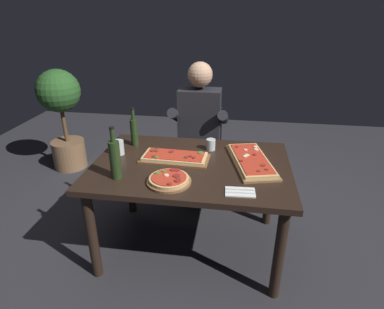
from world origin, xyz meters
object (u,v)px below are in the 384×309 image
object	(u,v)px
wine_bottle_dark	(115,159)
seated_diner	(199,128)
dining_table	(191,175)
diner_chair	(200,148)
pizza_rectangular_front	(175,157)
pizza_round_far	(169,180)
pizza_rectangular_left	(251,160)
tumbler_near_camera	(119,148)
tumbler_far_side	(211,145)
potted_plant_corner	(62,112)
oil_bottle_amber	(134,131)

from	to	relation	value
wine_bottle_dark	seated_diner	xyz separation A→B (m)	(0.41, 1.01, -0.14)
dining_table	seated_diner	xyz separation A→B (m)	(-0.04, 0.74, 0.10)
dining_table	diner_chair	size ratio (longest dim) A/B	1.61
pizza_rectangular_front	pizza_round_far	size ratio (longest dim) A/B	1.78
pizza_rectangular_left	diner_chair	bearing A→B (deg)	120.76
tumbler_near_camera	tumbler_far_side	distance (m)	0.71
pizza_rectangular_front	tumbler_far_side	size ratio (longest dim) A/B	5.84
wine_bottle_dark	diner_chair	size ratio (longest dim) A/B	0.41
pizza_rectangular_front	diner_chair	xyz separation A→B (m)	(0.09, 0.81, -0.27)
tumbler_near_camera	potted_plant_corner	xyz separation A→B (m)	(-1.08, 1.09, -0.10)
pizza_rectangular_front	diner_chair	bearing A→B (deg)	83.76
tumbler_far_side	potted_plant_corner	size ratio (longest dim) A/B	0.07
dining_table	oil_bottle_amber	bearing A→B (deg)	151.35
tumbler_far_side	diner_chair	xyz separation A→B (m)	(-0.15, 0.59, -0.30)
oil_bottle_amber	tumbler_far_side	distance (m)	0.62
tumbler_near_camera	pizza_rectangular_front	bearing A→B (deg)	-4.51
pizza_round_far	tumbler_far_side	world-z (taller)	tumbler_far_side
dining_table	pizza_rectangular_front	distance (m)	0.18
pizza_rectangular_left	dining_table	bearing A→B (deg)	-169.68
pizza_round_far	pizza_rectangular_front	bearing A→B (deg)	95.05
diner_chair	pizza_round_far	bearing A→B (deg)	-92.97
wine_bottle_dark	dining_table	bearing A→B (deg)	30.96
pizza_rectangular_front	tumbler_far_side	bearing A→B (deg)	42.22
diner_chair	seated_diner	xyz separation A→B (m)	(0.00, -0.12, 0.26)
wine_bottle_dark	potted_plant_corner	world-z (taller)	potted_plant_corner
wine_bottle_dark	oil_bottle_amber	bearing A→B (deg)	95.28
tumbler_far_side	dining_table	bearing A→B (deg)	-113.39
dining_table	seated_diner	distance (m)	0.74
pizza_rectangular_front	pizza_round_far	world-z (taller)	same
pizza_rectangular_front	tumbler_near_camera	size ratio (longest dim) A/B	4.61
pizza_round_far	tumbler_far_side	distance (m)	0.59
pizza_rectangular_left	seated_diner	distance (m)	0.80
tumbler_far_side	wine_bottle_dark	bearing A→B (deg)	-136.46
pizza_rectangular_front	potted_plant_corner	world-z (taller)	potted_plant_corner
seated_diner	potted_plant_corner	size ratio (longest dim) A/B	1.15
wine_bottle_dark	seated_diner	bearing A→B (deg)	67.74
pizza_rectangular_front	pizza_rectangular_left	size ratio (longest dim) A/B	0.81
pizza_rectangular_front	wine_bottle_dark	distance (m)	0.47
wine_bottle_dark	tumbler_near_camera	xyz separation A→B (m)	(-0.12, 0.35, -0.09)
oil_bottle_amber	tumbler_near_camera	size ratio (longest dim) A/B	2.81
seated_diner	potted_plant_corner	distance (m)	1.67
pizza_round_far	seated_diner	bearing A→B (deg)	86.68
dining_table	tumbler_near_camera	bearing A→B (deg)	171.72
oil_bottle_amber	pizza_rectangular_front	bearing A→B (deg)	-31.12
wine_bottle_dark	tumbler_far_side	bearing A→B (deg)	43.54
pizza_round_far	wine_bottle_dark	bearing A→B (deg)	177.80
pizza_rectangular_front	seated_diner	size ratio (longest dim) A/B	0.38
wine_bottle_dark	potted_plant_corner	xyz separation A→B (m)	(-1.19, 1.44, -0.19)
dining_table	tumbler_near_camera	distance (m)	0.59
pizza_rectangular_front	oil_bottle_amber	xyz separation A→B (m)	(-0.37, 0.23, 0.10)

